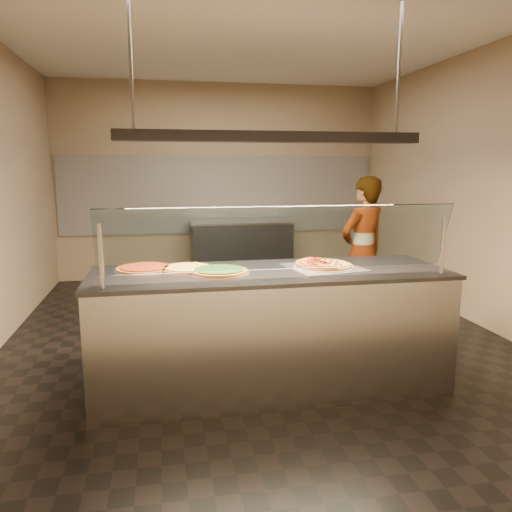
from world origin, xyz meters
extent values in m
cube|color=black|center=(0.00, 0.00, -0.01)|extent=(5.00, 6.00, 0.02)
cube|color=silver|center=(0.00, 0.00, 3.01)|extent=(5.00, 6.00, 0.02)
cube|color=tan|center=(0.00, 3.01, 1.50)|extent=(5.00, 0.02, 3.00)
cube|color=tan|center=(0.00, -3.01, 1.50)|extent=(5.00, 0.02, 3.00)
cube|color=tan|center=(2.51, 0.00, 1.50)|extent=(0.02, 6.00, 3.00)
cube|color=silver|center=(0.00, 2.98, 1.30)|extent=(4.90, 0.02, 1.20)
cube|color=#B7B7BC|center=(-0.10, -1.15, 0.45)|extent=(2.74, 0.90, 0.90)
cube|color=#38383D|center=(-0.10, -1.15, 0.92)|extent=(2.78, 0.94, 0.03)
cylinder|color=#B7B7BC|center=(-1.32, -1.55, 1.15)|extent=(0.03, 0.03, 0.44)
cylinder|color=#B7B7BC|center=(1.12, -1.55, 1.15)|extent=(0.03, 0.03, 0.44)
cube|color=white|center=(-0.10, -1.49, 1.23)|extent=(2.54, 0.18, 0.47)
cube|color=silver|center=(0.35, -1.12, 0.93)|extent=(0.64, 0.64, 0.01)
cylinder|color=silver|center=(0.35, -1.12, 0.94)|extent=(0.48, 0.48, 0.01)
cylinder|color=#680F07|center=(0.34, -0.99, 0.99)|extent=(0.06, 0.06, 0.01)
cylinder|color=#680F07|center=(0.32, -1.03, 0.99)|extent=(0.06, 0.06, 0.01)
cylinder|color=#680F07|center=(0.29, -1.02, 0.99)|extent=(0.06, 0.06, 0.01)
cylinder|color=#680F07|center=(0.29, -1.07, 0.99)|extent=(0.06, 0.06, 0.01)
cylinder|color=#680F07|center=(0.29, -1.10, 0.99)|extent=(0.06, 0.06, 0.01)
cylinder|color=#680F07|center=(0.22, -1.11, 0.99)|extent=(0.06, 0.06, 0.01)
cylinder|color=#680F07|center=(0.26, -1.14, 0.99)|extent=(0.06, 0.06, 0.01)
cylinder|color=#680F07|center=(0.31, -1.14, 0.99)|extent=(0.06, 0.06, 0.01)
cylinder|color=#680F07|center=(0.23, -1.23, 0.99)|extent=(0.06, 0.06, 0.01)
cylinder|color=#680F07|center=(0.32, -1.16, 0.99)|extent=(0.06, 0.06, 0.01)
cylinder|color=#680F07|center=(0.32, -1.20, 0.99)|extent=(0.06, 0.06, 0.01)
cylinder|color=#680F07|center=(0.34, -1.21, 0.99)|extent=(0.06, 0.06, 0.01)
cube|color=#19590F|center=(0.33, -1.06, 0.99)|extent=(0.02, 0.02, 0.01)
cube|color=#19590F|center=(0.30, -1.04, 0.99)|extent=(0.02, 0.02, 0.01)
cube|color=#19590F|center=(0.24, -1.06, 0.99)|extent=(0.02, 0.02, 0.01)
cube|color=#19590F|center=(0.22, -1.09, 0.99)|extent=(0.02, 0.02, 0.01)
cube|color=#19590F|center=(0.23, -1.14, 0.99)|extent=(0.02, 0.02, 0.01)
cube|color=#19590F|center=(0.19, -1.19, 0.99)|extent=(0.02, 0.02, 0.01)
cube|color=#19590F|center=(0.25, -1.25, 0.99)|extent=(0.02, 0.02, 0.01)
cube|color=#19590F|center=(0.31, -1.24, 0.99)|extent=(0.02, 0.02, 0.01)
sphere|color=#513014|center=(0.41, -1.22, 0.97)|extent=(0.03, 0.03, 0.03)
sphere|color=#513014|center=(0.45, -1.23, 0.97)|extent=(0.03, 0.03, 0.03)
sphere|color=#513014|center=(0.39, -1.14, 0.97)|extent=(0.03, 0.03, 0.03)
sphere|color=#513014|center=(0.45, -1.14, 0.97)|extent=(0.03, 0.03, 0.03)
sphere|color=#513014|center=(0.40, -1.12, 0.97)|extent=(0.03, 0.03, 0.03)
sphere|color=#513014|center=(0.47, -1.10, 0.97)|extent=(0.03, 0.03, 0.03)
sphere|color=#513014|center=(0.43, -1.07, 0.97)|extent=(0.03, 0.03, 0.03)
sphere|color=#513014|center=(0.45, -1.02, 0.97)|extent=(0.03, 0.03, 0.03)
sphere|color=#513014|center=(0.37, -1.08, 0.97)|extent=(0.03, 0.03, 0.03)
sphere|color=#513014|center=(0.40, -0.98, 0.97)|extent=(0.03, 0.03, 0.03)
cylinder|color=silver|center=(-0.50, -1.18, 0.93)|extent=(0.47, 0.47, 0.01)
cylinder|color=brown|center=(-0.50, -1.18, 0.95)|extent=(0.44, 0.44, 0.02)
cylinder|color=black|center=(-0.50, -1.18, 0.96)|extent=(0.38, 0.38, 0.01)
cylinder|color=silver|center=(-0.74, -1.02, 0.93)|extent=(0.44, 0.44, 0.01)
cylinder|color=brown|center=(-0.74, -1.02, 0.94)|extent=(0.41, 0.41, 0.02)
cylinder|color=#E1BB4F|center=(-0.74, -1.02, 0.96)|extent=(0.36, 0.36, 0.01)
cylinder|color=silver|center=(-1.07, -0.94, 0.93)|extent=(0.46, 0.46, 0.01)
cylinder|color=brown|center=(-1.07, -0.94, 0.94)|extent=(0.43, 0.43, 0.02)
cylinder|color=maroon|center=(-1.07, -0.94, 0.96)|extent=(0.38, 0.38, 0.01)
cube|color=#B7B7BC|center=(-0.53, -1.05, 0.96)|extent=(0.16, 0.14, 0.00)
cylinder|color=tan|center=(-0.64, -0.97, 0.96)|extent=(0.06, 0.14, 0.02)
cube|color=#38383D|center=(0.26, 2.55, 0.45)|extent=(1.48, 0.70, 0.90)
cube|color=#B7B7BC|center=(0.26, 2.55, 0.92)|extent=(1.52, 0.74, 0.03)
imported|color=#3C3845|center=(1.23, 0.19, 0.82)|extent=(0.70, 0.60, 1.63)
cube|color=#38383D|center=(-0.10, -1.15, 1.95)|extent=(2.30, 0.18, 0.08)
cylinder|color=#B7B7BC|center=(-1.10, -1.15, 2.50)|extent=(0.02, 0.02, 1.01)
cylinder|color=#B7B7BC|center=(0.90, -1.15, 2.50)|extent=(0.02, 0.02, 1.01)
camera|label=1|loc=(-0.92, -4.88, 1.73)|focal=35.00mm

